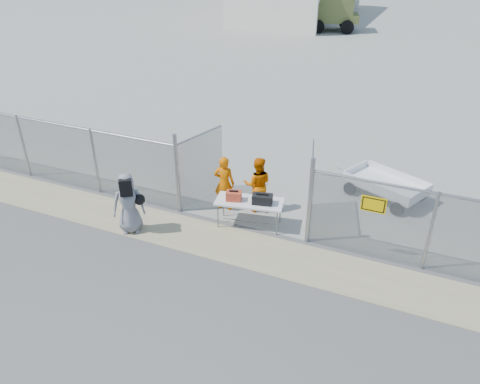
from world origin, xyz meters
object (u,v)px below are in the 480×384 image
at_px(utility_trailer, 386,187).
at_px(security_worker_right, 258,185).
at_px(visitor, 128,203).
at_px(security_worker_left, 224,183).
at_px(folding_table, 249,213).

bearing_deg(utility_trailer, security_worker_right, -120.95).
height_order(security_worker_right, visitor, visitor).
xyz_separation_m(visitor, utility_trailer, (6.28, 4.84, -0.51)).
bearing_deg(security_worker_right, security_worker_left, -0.95).
distance_m(visitor, utility_trailer, 7.95).
xyz_separation_m(security_worker_left, utility_trailer, (4.38, 2.68, -0.49)).
height_order(folding_table, security_worker_right, security_worker_right).
bearing_deg(security_worker_left, security_worker_right, -167.94).
height_order(folding_table, utility_trailer, folding_table).
bearing_deg(visitor, security_worker_left, 14.09).
distance_m(folding_table, security_worker_left, 1.29).
bearing_deg(utility_trailer, folding_table, -110.91).
distance_m(folding_table, visitor, 3.39).
relative_size(folding_table, security_worker_right, 1.10).
distance_m(security_worker_left, security_worker_right, 1.00).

